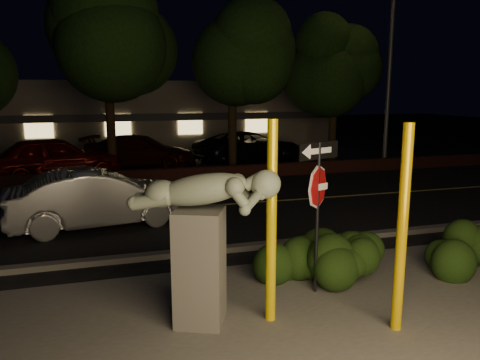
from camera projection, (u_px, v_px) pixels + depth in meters
name	position (u px, v px, depth m)	size (l,w,h in m)	color
ground	(187.00, 187.00, 16.97)	(90.00, 90.00, 0.00)	black
patio	(324.00, 337.00, 6.61)	(14.00, 6.00, 0.02)	#4C4944
road	(204.00, 206.00, 14.14)	(80.00, 8.00, 0.01)	black
lane_marking	(204.00, 206.00, 14.14)	(80.00, 0.12, 0.01)	gold
curb	(244.00, 247.00, 10.27)	(80.00, 0.25, 0.12)	#4C4944
brick_wall	(181.00, 174.00, 18.15)	(40.00, 0.35, 0.50)	#4E2219
parking_lot	(162.00, 160.00, 23.56)	(40.00, 12.00, 0.01)	black
building	(146.00, 113.00, 30.71)	(22.00, 10.20, 4.00)	#6A6055
tree_far_b	(105.00, 22.00, 18.15)	(5.20, 5.20, 8.41)	black
tree_far_c	(232.00, 36.00, 19.24)	(4.80, 4.80, 7.84)	black
tree_far_d	(335.00, 46.00, 21.15)	(4.40, 4.40, 7.42)	black
yellow_pole_left	(271.00, 224.00, 6.84)	(0.15, 0.15, 3.05)	yellow
yellow_pole_right	(402.00, 230.00, 6.56)	(0.15, 0.15, 3.02)	#E0AC05
signpost	(318.00, 187.00, 7.77)	(0.84, 0.33, 2.61)	black
sculpture	(202.00, 230.00, 6.78)	(2.14, 1.36, 2.36)	#4C4944
hedge_center	(298.00, 253.00, 8.68)	(1.79, 0.84, 0.93)	black
hedge_right	(345.00, 255.00, 8.39)	(1.66, 0.89, 1.09)	black
hedge_far_right	(465.00, 245.00, 8.97)	(1.55, 0.97, 1.07)	black
streetlight	(388.00, 41.00, 20.11)	(1.36, 0.63, 9.33)	#4E4E53
silver_sedan	(99.00, 198.00, 11.91)	(1.57, 4.51, 1.49)	#B3B3B9
parked_car_red	(55.00, 158.00, 18.43)	(2.01, 5.00, 1.70)	maroon
parked_car_darkred	(140.00, 151.00, 21.24)	(2.04, 5.02, 1.46)	#3F110A
parked_car_dark	(250.00, 147.00, 22.78)	(2.49, 5.41, 1.50)	black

